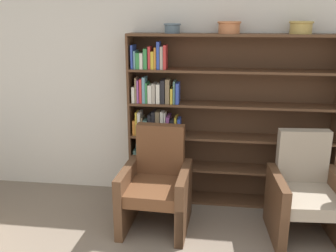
{
  "coord_description": "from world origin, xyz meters",
  "views": [
    {
      "loc": [
        0.09,
        -1.17,
        2.01
      ],
      "look_at": [
        -0.39,
        2.41,
        0.95
      ],
      "focal_mm": 40.0,
      "sensor_mm": 36.0,
      "label": 1
    }
  ],
  "objects_px": {
    "armchair_cushioned": "(306,194)",
    "bowl_cream": "(172,28)",
    "armchair_leather": "(157,186)",
    "bookshelf": "(208,122)",
    "bowl_terracotta": "(229,27)",
    "bowl_olive": "(301,27)"
  },
  "relations": [
    {
      "from": "bookshelf",
      "to": "bowl_cream",
      "type": "height_order",
      "value": "bowl_cream"
    },
    {
      "from": "bowl_olive",
      "to": "armchair_cushioned",
      "type": "distance_m",
      "value": 1.61
    },
    {
      "from": "bookshelf",
      "to": "bowl_olive",
      "type": "height_order",
      "value": "bowl_olive"
    },
    {
      "from": "armchair_leather",
      "to": "bowl_cream",
      "type": "bearing_deg",
      "value": -95.26
    },
    {
      "from": "bowl_cream",
      "to": "armchair_cushioned",
      "type": "bearing_deg",
      "value": -23.89
    },
    {
      "from": "bookshelf",
      "to": "bowl_terracotta",
      "type": "xyz_separation_m",
      "value": [
        0.18,
        -0.02,
        1.0
      ]
    },
    {
      "from": "bowl_olive",
      "to": "bowl_cream",
      "type": "bearing_deg",
      "value": 180.0
    },
    {
      "from": "bookshelf",
      "to": "armchair_cushioned",
      "type": "bearing_deg",
      "value": -32.86
    },
    {
      "from": "bowl_olive",
      "to": "armchair_cushioned",
      "type": "height_order",
      "value": "bowl_olive"
    },
    {
      "from": "bowl_terracotta",
      "to": "armchair_cushioned",
      "type": "relative_size",
      "value": 0.24
    },
    {
      "from": "bowl_terracotta",
      "to": "armchair_cushioned",
      "type": "bearing_deg",
      "value": -37.78
    },
    {
      "from": "armchair_leather",
      "to": "armchair_cushioned",
      "type": "height_order",
      "value": "same"
    },
    {
      "from": "bowl_olive",
      "to": "armchair_leather",
      "type": "height_order",
      "value": "bowl_olive"
    },
    {
      "from": "bookshelf",
      "to": "armchair_leather",
      "type": "height_order",
      "value": "bookshelf"
    },
    {
      "from": "armchair_cushioned",
      "to": "bowl_cream",
      "type": "bearing_deg",
      "value": -27.87
    },
    {
      "from": "armchair_cushioned",
      "to": "armchair_leather",
      "type": "bearing_deg",
      "value": -3.99
    },
    {
      "from": "bookshelf",
      "to": "bowl_olive",
      "type": "relative_size",
      "value": 9.27
    },
    {
      "from": "bowl_terracotta",
      "to": "bowl_olive",
      "type": "relative_size",
      "value": 1.01
    },
    {
      "from": "bowl_cream",
      "to": "armchair_cushioned",
      "type": "height_order",
      "value": "bowl_cream"
    },
    {
      "from": "bowl_cream",
      "to": "armchair_leather",
      "type": "bearing_deg",
      "value": -97.54
    },
    {
      "from": "armchair_leather",
      "to": "armchair_cushioned",
      "type": "relative_size",
      "value": 1.0
    },
    {
      "from": "bookshelf",
      "to": "bowl_olive",
      "type": "distance_m",
      "value": 1.33
    }
  ]
}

